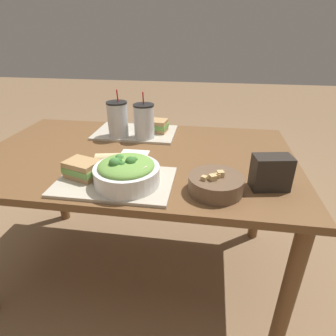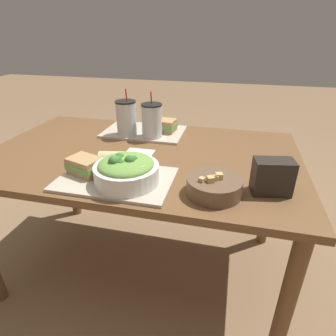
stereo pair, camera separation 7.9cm
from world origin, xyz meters
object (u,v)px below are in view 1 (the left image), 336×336
object	(u,v)px
drink_cup_red	(144,122)
napkin_folded	(134,154)
sandwich_far	(156,126)
soup_bowl	(216,184)
baguette_near	(115,161)
sandwich_near	(82,169)
salad_bowl	(127,172)
chip_bag	(271,173)
drink_cup_dark	(118,120)

from	to	relation	value
drink_cup_red	napkin_folded	distance (m)	0.21
sandwich_far	drink_cup_red	distance (m)	0.12
soup_bowl	baguette_near	world-z (taller)	soup_bowl
sandwich_near	baguette_near	size ratio (longest dim) A/B	0.96
baguette_near	drink_cup_red	bearing A→B (deg)	-17.75
soup_bowl	sandwich_far	world-z (taller)	soup_bowl
salad_bowl	drink_cup_red	distance (m)	0.48
sandwich_near	drink_cup_red	xyz separation A→B (m)	(0.13, 0.45, 0.05)
soup_bowl	drink_cup_red	bearing A→B (deg)	127.86
sandwich_near	sandwich_far	distance (m)	0.57
soup_bowl	napkin_folded	bearing A→B (deg)	142.95
salad_bowl	sandwich_near	xyz separation A→B (m)	(-0.18, 0.03, -0.02)
sandwich_near	chip_bag	world-z (taller)	chip_bag
baguette_near	chip_bag	distance (m)	0.59
soup_bowl	chip_bag	size ratio (longest dim) A/B	1.34
napkin_folded	soup_bowl	bearing A→B (deg)	-37.05
baguette_near	salad_bowl	bearing A→B (deg)	-156.16
sandwich_far	soup_bowl	bearing A→B (deg)	-53.46
drink_cup_red	chip_bag	world-z (taller)	drink_cup_red
sandwich_near	baguette_near	bearing A→B (deg)	62.47
drink_cup_dark	drink_cup_red	xyz separation A→B (m)	(0.13, 0.00, -0.00)
soup_bowl	drink_cup_dark	world-z (taller)	drink_cup_dark
salad_bowl	chip_bag	xyz separation A→B (m)	(0.50, 0.07, 0.00)
drink_cup_red	chip_bag	size ratio (longest dim) A/B	1.62
baguette_near	chip_bag	world-z (taller)	chip_bag
salad_bowl	napkin_folded	world-z (taller)	salad_bowl
drink_cup_dark	chip_bag	distance (m)	0.80
soup_bowl	drink_cup_red	world-z (taller)	drink_cup_red
sandwich_near	napkin_folded	xyz separation A→B (m)	(0.13, 0.26, -0.04)
sandwich_near	napkin_folded	bearing A→B (deg)	80.81
sandwich_far	drink_cup_red	size ratio (longest dim) A/B	0.54
salad_bowl	sandwich_far	xyz separation A→B (m)	(-0.00, 0.57, -0.02)
salad_bowl	baguette_near	xyz separation A→B (m)	(-0.09, 0.12, -0.02)
drink_cup_dark	chip_bag	world-z (taller)	drink_cup_dark
soup_bowl	sandwich_near	world-z (taller)	soup_bowl
drink_cup_red	napkin_folded	size ratio (longest dim) A/B	1.82
baguette_near	drink_cup_red	distance (m)	0.36
salad_bowl	sandwich_far	size ratio (longest dim) A/B	1.86
sandwich_near	napkin_folded	world-z (taller)	sandwich_near
soup_bowl	drink_cup_dark	bearing A→B (deg)	136.78
salad_bowl	drink_cup_red	xyz separation A→B (m)	(-0.05, 0.47, 0.03)
sandwich_near	napkin_folded	distance (m)	0.29
soup_bowl	sandwich_near	bearing A→B (deg)	178.05
soup_bowl	drink_cup_red	xyz separation A→B (m)	(-0.36, 0.46, 0.06)
sandwich_near	drink_cup_dark	size ratio (longest dim) A/B	0.61
baguette_near	drink_cup_dark	distance (m)	0.37
salad_bowl	chip_bag	size ratio (longest dim) A/B	1.64
drink_cup_dark	napkin_folded	world-z (taller)	drink_cup_dark
sandwich_far	napkin_folded	distance (m)	0.29
baguette_near	drink_cup_dark	xyz separation A→B (m)	(-0.09, 0.35, 0.05)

